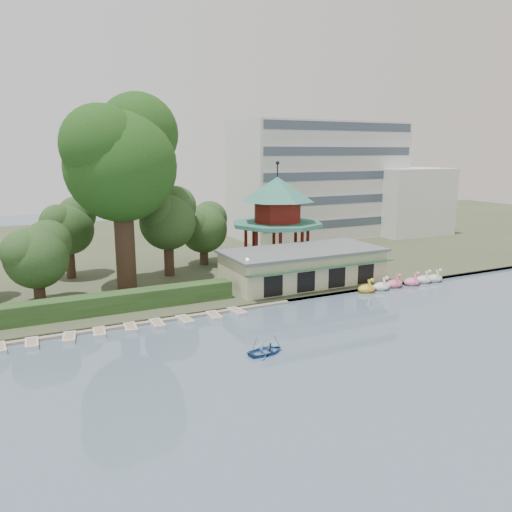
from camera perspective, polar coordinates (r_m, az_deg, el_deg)
ground_plane at (r=36.17m, az=10.02°, el=-13.40°), size 220.00×220.00×0.00m
shore at (r=82.05m, az=-11.78°, el=0.96°), size 220.00×70.00×0.40m
embankment at (r=50.10m, az=-1.71°, el=-5.79°), size 220.00×0.60×0.30m
dock at (r=46.63m, az=-15.33°, el=-7.62°), size 34.00×1.60×0.24m
boathouse at (r=58.05m, az=5.37°, el=-1.11°), size 18.60×9.39×3.90m
pavilion at (r=66.73m, az=2.43°, el=5.08°), size 12.40×12.40×13.50m
office_building at (r=91.80m, az=8.80°, el=8.20°), size 38.00×18.00×20.00m
hedge at (r=48.99m, az=-19.61°, el=-5.50°), size 30.00×2.00×1.80m
lamp_post at (r=51.34m, az=-0.99°, el=-1.66°), size 0.36×0.36×4.28m
big_tree at (r=55.48m, az=-15.14°, el=11.02°), size 12.96×12.07×21.30m
small_trees at (r=59.30m, az=-17.61°, el=2.56°), size 39.39×16.40×10.88m
swan_boats at (r=60.42m, az=16.43°, el=-2.96°), size 12.43×2.07×1.92m
moored_rowboats at (r=45.01m, az=-17.49°, el=-8.39°), size 27.39×2.66×0.36m
rowboat_with_passengers at (r=39.16m, az=1.16°, el=-10.50°), size 4.49×3.44×2.01m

